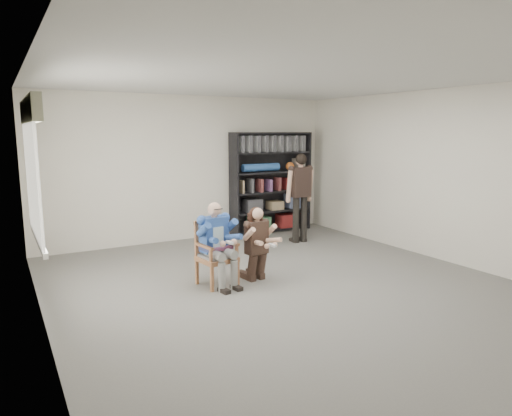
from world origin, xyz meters
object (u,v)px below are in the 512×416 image
bookshelf (271,183)px  kneeling_woman (258,244)px  seated_man (217,244)px  armchair (217,253)px  standing_man (300,198)px

bookshelf → kneeling_woman: bearing=-124.9°
seated_man → bookshelf: 3.62m
armchair → kneeling_woman: bearing=-19.2°
armchair → seated_man: seated_man is taller
armchair → bookshelf: bearing=38.9°
standing_man → seated_man: bearing=-145.8°
armchair → standing_man: size_ratio=0.53×
seated_man → standing_man: (2.45, 1.49, 0.27)m
kneeling_woman → standing_man: bearing=33.3°
bookshelf → standing_man: bookshelf is taller
seated_man → kneeling_woman: bearing=-19.2°
seated_man → kneeling_woman: seated_man is taller
armchair → seated_man: size_ratio=0.77×
kneeling_woman → standing_man: size_ratio=0.63×
armchair → standing_man: (2.45, 1.49, 0.40)m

